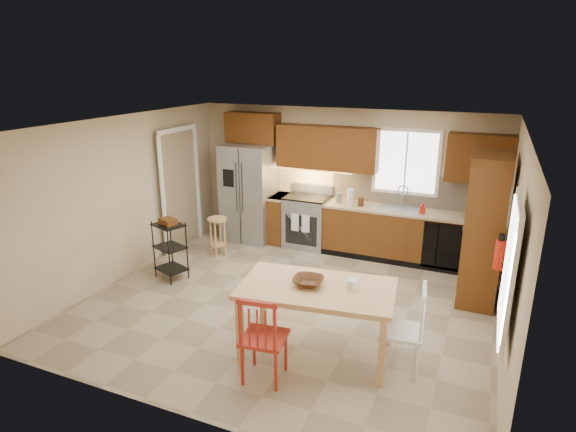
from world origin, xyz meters
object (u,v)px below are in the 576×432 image
(pantry, at_px, (484,229))
(bar_stool, at_px, (218,237))
(range_stove, at_px, (307,222))
(dining_table, at_px, (316,321))
(refrigerator, at_px, (249,193))
(soap_bottle, at_px, (423,208))
(table_bowl, at_px, (308,285))
(chair_red, at_px, (264,336))
(table_jar, at_px, (352,286))
(utility_cart, at_px, (170,250))
(chair_white, at_px, (401,329))
(fire_extinguisher, at_px, (500,255))

(pantry, relative_size, bar_stool, 3.08)
(range_stove, distance_m, dining_table, 3.46)
(refrigerator, bearing_deg, soap_bottle, -0.45)
(pantry, xyz_separation_m, table_bowl, (-1.76, -2.20, -0.20))
(soap_bottle, xyz_separation_m, pantry, (0.95, -0.90, 0.05))
(chair_red, relative_size, table_jar, 6.23)
(refrigerator, relative_size, bar_stool, 2.67)
(refrigerator, relative_size, chair_red, 1.80)
(soap_bottle, height_order, utility_cart, soap_bottle)
(chair_red, bearing_deg, chair_white, 21.11)
(chair_white, bearing_deg, pantry, -25.22)
(refrigerator, height_order, table_bowl, refrigerator)
(bar_stool, distance_m, utility_cart, 1.13)
(dining_table, bearing_deg, range_stove, 105.43)
(dining_table, height_order, chair_red, chair_red)
(chair_white, bearing_deg, table_bowl, 85.51)
(dining_table, height_order, bar_stool, dining_table)
(fire_extinguisher, height_order, chair_white, fire_extinguisher)
(pantry, bearing_deg, bar_stool, -179.40)
(fire_extinguisher, distance_m, chair_white, 1.54)
(soap_bottle, xyz_separation_m, table_jar, (-0.32, -3.00, -0.11))
(refrigerator, xyz_separation_m, bar_stool, (-0.13, -0.97, -0.57))
(chair_red, xyz_separation_m, chair_white, (1.30, 0.70, 0.00))
(table_bowl, relative_size, bar_stool, 0.51)
(table_jar, xyz_separation_m, bar_stool, (-2.99, 2.05, -0.54))
(refrigerator, distance_m, fire_extinguisher, 4.76)
(table_jar, bearing_deg, dining_table, -164.05)
(bar_stool, bearing_deg, table_jar, -28.43)
(dining_table, distance_m, chair_red, 0.74)
(utility_cart, bearing_deg, table_bowl, -1.23)
(pantry, height_order, table_jar, pantry)
(table_bowl, distance_m, table_jar, 0.50)
(table_jar, bearing_deg, soap_bottle, 83.83)
(range_stove, relative_size, table_jar, 5.66)
(pantry, distance_m, chair_white, 2.33)
(soap_bottle, height_order, chair_white, soap_bottle)
(refrigerator, bearing_deg, fire_extinguisher, -24.52)
(pantry, height_order, chair_white, pantry)
(chair_red, bearing_deg, utility_cart, 137.93)
(chair_red, bearing_deg, pantry, 47.77)
(range_stove, distance_m, soap_bottle, 2.10)
(table_bowl, bearing_deg, range_stove, 110.95)
(refrigerator, xyz_separation_m, soap_bottle, (3.18, -0.02, 0.09))
(chair_red, bearing_deg, table_jar, 38.99)
(fire_extinguisher, height_order, dining_table, fire_extinguisher)
(pantry, height_order, table_bowl, pantry)
(pantry, height_order, fire_extinguisher, pantry)
(table_bowl, height_order, bar_stool, table_bowl)
(fire_extinguisher, bearing_deg, table_bowl, -149.49)
(chair_white, height_order, table_jar, chair_white)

